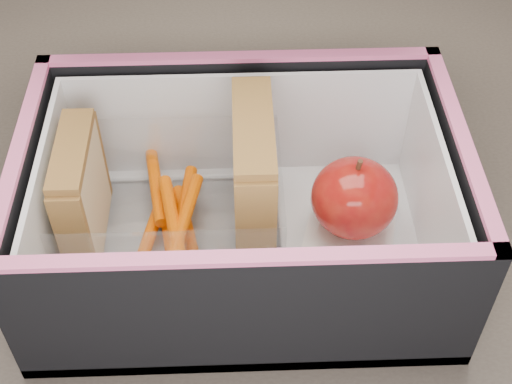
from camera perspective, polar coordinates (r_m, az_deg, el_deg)
kitchen_table at (r=0.70m, az=0.51°, el=-5.86°), size 1.20×0.80×0.75m
lunch_bag at (r=0.54m, az=-1.04°, el=0.01°), size 0.32×0.36×0.27m
plastic_tub at (r=0.56m, az=-6.93°, el=-0.95°), size 0.17×0.12×0.07m
sandwich_left at (r=0.56m, az=-13.78°, el=-0.07°), size 0.02×0.09×0.10m
sandwich_right at (r=0.54m, az=-0.20°, el=0.98°), size 0.03×0.10×0.12m
carrot_sticks at (r=0.58m, az=-6.68°, el=-1.98°), size 0.05×0.14×0.03m
paper_napkin at (r=0.59m, az=7.63°, el=-2.60°), size 0.09×0.09×0.01m
red_apple at (r=0.56m, az=7.87°, el=-0.46°), size 0.09×0.09×0.07m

